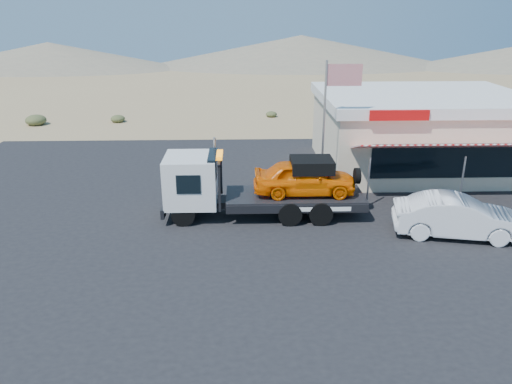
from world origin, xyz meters
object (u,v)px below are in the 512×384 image
at_px(white_sedan, 458,217).
at_px(jerky_store, 419,130).
at_px(tow_truck, 258,183).
at_px(flagpole, 330,115).

relative_size(white_sedan, jerky_store, 0.45).
distance_m(tow_truck, white_sedan, 7.65).
xyz_separation_m(tow_truck, white_sedan, (7.31, -2.16, -0.65)).
distance_m(tow_truck, flagpole, 4.35).
relative_size(tow_truck, white_sedan, 1.72).
relative_size(tow_truck, flagpole, 1.33).
bearing_deg(tow_truck, flagpole, 32.55).
xyz_separation_m(tow_truck, jerky_store, (8.66, 6.45, 0.56)).
distance_m(tow_truck, jerky_store, 10.82).
bearing_deg(white_sedan, jerky_store, 2.36).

